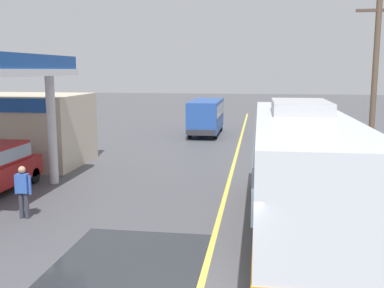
# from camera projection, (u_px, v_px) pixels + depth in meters

# --- Properties ---
(ground) EXTENTS (120.00, 120.00, 0.00)m
(ground) POSITION_uv_depth(u_px,v_px,m) (239.00, 144.00, 28.21)
(ground) COLOR #4C4C51
(lane_divider_stripe) EXTENTS (0.16, 50.00, 0.01)m
(lane_divider_stripe) POSITION_uv_depth(u_px,v_px,m) (235.00, 160.00, 23.33)
(lane_divider_stripe) COLOR #D8CC4C
(lane_divider_stripe) RESTS_ON ground
(wet_puddle_patch) EXTENTS (3.69, 3.93, 0.01)m
(wet_puddle_patch) POSITION_uv_depth(u_px,v_px,m) (134.00, 260.00, 11.05)
(wet_puddle_patch) COLOR #26282D
(wet_puddle_patch) RESTS_ON ground
(coach_bus_main) EXTENTS (2.60, 11.04, 3.69)m
(coach_bus_main) POSITION_uv_depth(u_px,v_px,m) (301.00, 174.00, 12.53)
(coach_bus_main) COLOR silver
(coach_bus_main) RESTS_ON ground
(minibus_opposing_lane) EXTENTS (2.04, 6.13, 2.44)m
(minibus_opposing_lane) POSITION_uv_depth(u_px,v_px,m) (206.00, 114.00, 32.23)
(minibus_opposing_lane) COLOR #264C9E
(minibus_opposing_lane) RESTS_ON ground
(pedestrian_near_pump) EXTENTS (0.55, 0.22, 1.66)m
(pedestrian_near_pump) POSITION_uv_depth(u_px,v_px,m) (23.00, 189.00, 14.01)
(pedestrian_near_pump) COLOR #33333F
(pedestrian_near_pump) RESTS_ON ground
(utility_pole_roadside) EXTENTS (1.80, 0.24, 7.58)m
(utility_pole_roadside) POSITION_uv_depth(u_px,v_px,m) (374.00, 84.00, 19.03)
(utility_pole_roadside) COLOR brown
(utility_pole_roadside) RESTS_ON ground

